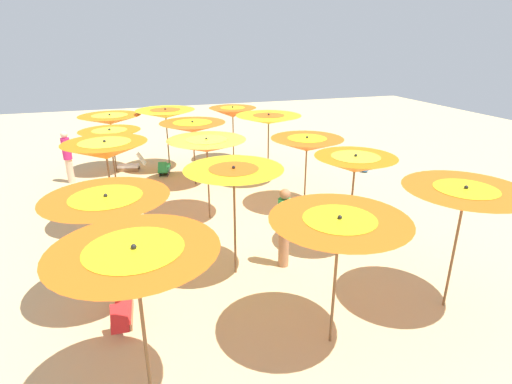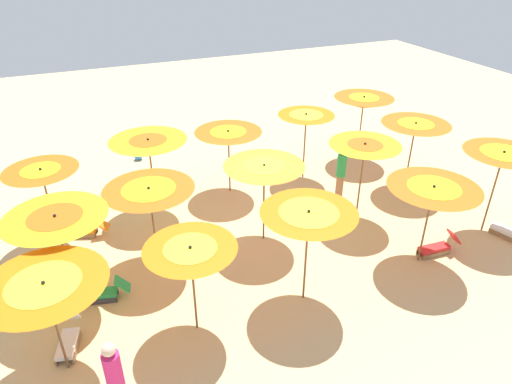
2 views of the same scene
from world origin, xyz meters
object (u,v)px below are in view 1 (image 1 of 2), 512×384
at_px(beach_umbrella_6, 193,127).
at_px(beach_umbrella_12, 307,144).
at_px(beach_umbrella_8, 234,176).
at_px(lounger_4, 123,312).
at_px(beach_umbrella_0, 110,120).
at_px(lounger_1, 131,165).
at_px(beach_umbrella_14, 464,199).
at_px(beachgoer_1, 68,156).
at_px(beach_umbrella_10, 233,112).
at_px(beach_umbrella_4, 136,263).
at_px(lounger_3, 165,168).
at_px(beach_umbrella_9, 339,230).
at_px(beach_umbrella_11, 269,120).
at_px(beach_umbrella_5, 166,114).
at_px(beach_ball, 365,168).
at_px(beach_umbrella_7, 207,146).
at_px(beachgoer_0, 284,226).
at_px(lounger_0, 237,161).
at_px(beach_umbrella_13, 355,164).
at_px(beach_umbrella_3, 107,207).
at_px(beach_umbrella_2, 106,150).
at_px(beach_umbrella_1, 110,136).

relative_size(beach_umbrella_6, beach_umbrella_12, 1.03).
xyz_separation_m(beach_umbrella_6, beach_umbrella_12, (-2.84, 3.06, -0.09)).
height_order(beach_umbrella_8, lounger_4, beach_umbrella_8).
bearing_deg(beach_umbrella_0, beach_umbrella_12, 135.36).
bearing_deg(lounger_1, beach_umbrella_14, 131.08).
bearing_deg(beachgoer_1, beach_umbrella_12, 94.99).
distance_m(beach_umbrella_6, beach_umbrella_10, 3.16).
bearing_deg(beach_umbrella_4, lounger_3, -96.96).
height_order(beach_umbrella_0, beach_umbrella_9, beach_umbrella_9).
relative_size(lounger_1, beachgoer_1, 0.62).
xyz_separation_m(beach_umbrella_0, beach_umbrella_11, (-5.24, 2.91, 0.22)).
distance_m(beach_umbrella_5, beach_umbrella_11, 4.16).
distance_m(beach_umbrella_8, beach_ball, 8.86).
relative_size(beach_umbrella_7, beachgoer_0, 1.27).
bearing_deg(lounger_0, lounger_1, 102.72).
distance_m(beach_umbrella_10, beach_umbrella_13, 8.25).
relative_size(lounger_1, lounger_4, 0.95).
bearing_deg(beach_umbrella_9, beach_umbrella_10, -96.41).
bearing_deg(lounger_3, lounger_4, -177.77).
distance_m(beach_umbrella_3, beach_umbrella_12, 6.42).
bearing_deg(beach_umbrella_6, beachgoer_0, 98.68).
bearing_deg(lounger_0, beach_ball, -96.14).
distance_m(beach_umbrella_3, beach_umbrella_5, 8.76).
bearing_deg(beach_umbrella_4, beach_umbrella_11, -119.11).
height_order(beach_umbrella_2, beach_umbrella_8, beach_umbrella_8).
relative_size(beach_umbrella_14, beach_ball, 7.51).
bearing_deg(beach_umbrella_7, beach_umbrella_11, -136.92).
relative_size(beach_umbrella_4, beachgoer_1, 1.37).
bearing_deg(beach_umbrella_0, lounger_0, 171.53).
distance_m(beach_umbrella_6, beach_ball, 6.80).
bearing_deg(beach_umbrella_12, beachgoer_1, -33.05).
bearing_deg(beach_umbrella_7, lounger_3, -80.06).
height_order(beach_umbrella_0, beach_umbrella_6, beach_umbrella_6).
bearing_deg(beach_umbrella_13, beach_umbrella_5, -66.40).
height_order(beach_umbrella_10, beach_umbrella_12, beach_umbrella_10).
relative_size(beach_umbrella_6, beach_umbrella_7, 0.96).
xyz_separation_m(beach_umbrella_4, beach_umbrella_9, (-3.02, -0.38, -0.20)).
bearing_deg(beachgoer_0, beach_umbrella_13, 111.13).
xyz_separation_m(beach_umbrella_12, beach_umbrella_14, (-0.53, 5.42, 0.26)).
xyz_separation_m(beach_umbrella_6, beachgoer_0, (-0.94, 6.13, -1.06)).
relative_size(beach_umbrella_9, beach_umbrella_11, 0.96).
bearing_deg(beach_umbrella_12, beach_ball, -146.65).
relative_size(beach_umbrella_9, lounger_1, 2.05).
distance_m(beach_umbrella_1, lounger_3, 3.12).
height_order(beach_umbrella_8, beach_umbrella_14, beach_umbrella_14).
bearing_deg(lounger_0, beach_umbrella_6, 151.72).
distance_m(beach_umbrella_11, beach_umbrella_12, 2.59).
bearing_deg(beach_umbrella_2, beach_umbrella_7, 177.91).
relative_size(beach_umbrella_5, lounger_1, 2.07).
distance_m(beach_umbrella_12, lounger_3, 6.22).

